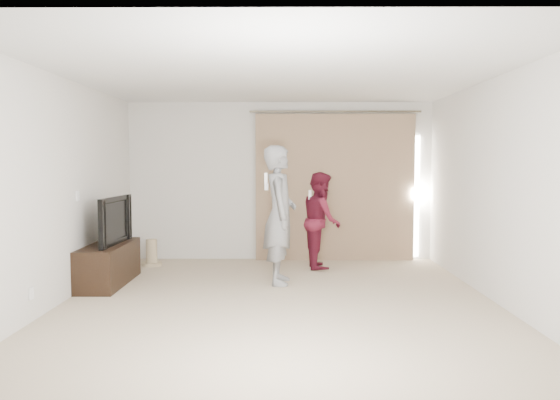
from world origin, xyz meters
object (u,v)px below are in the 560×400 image
Objects in this scene: tv_console at (109,264)px; person_man at (280,215)px; tv at (108,220)px; person_woman at (321,220)px.

person_man is at bearing 1.51° from tv_console.
tv is at bearing 0.00° from tv_console.
tv is at bearing -158.37° from person_woman.
tv_console is at bearing -178.49° from person_man.
tv_console is 0.58m from tv.
tv is 3.12m from person_woman.
tv is 2.27m from person_man.
tv is 0.75× the size of person_woman.
person_woman is (2.90, 1.15, 0.47)m from tv_console.
person_woman reaches higher than tv_console.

